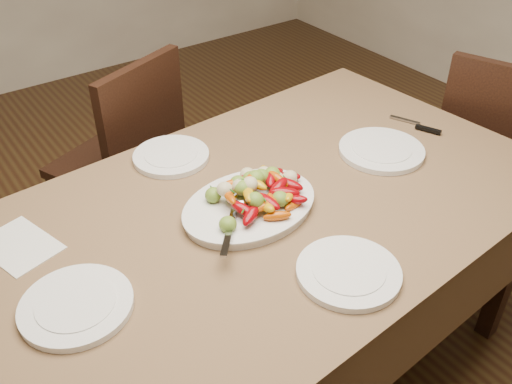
{
  "coord_description": "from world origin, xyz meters",
  "views": [
    {
      "loc": [
        -0.8,
        -0.92,
        1.75
      ],
      "look_at": [
        -0.04,
        0.12,
        0.82
      ],
      "focal_mm": 40.0,
      "sensor_mm": 36.0,
      "label": 1
    }
  ],
  "objects_px": {
    "plate_right": "(381,151)",
    "plate_far": "(171,156)",
    "dining_table": "(256,302)",
    "plate_left": "(76,306)",
    "chair_far": "(115,163)",
    "plate_near": "(348,272)",
    "chair_right": "(497,158)",
    "serving_platter": "(250,208)"
  },
  "relations": [
    {
      "from": "dining_table",
      "to": "plate_right",
      "type": "distance_m",
      "value": 0.64
    },
    {
      "from": "plate_left",
      "to": "plate_far",
      "type": "relative_size",
      "value": 1.07
    },
    {
      "from": "plate_right",
      "to": "plate_near",
      "type": "distance_m",
      "value": 0.6
    },
    {
      "from": "chair_right",
      "to": "plate_right",
      "type": "distance_m",
      "value": 0.78
    },
    {
      "from": "plate_right",
      "to": "plate_far",
      "type": "bearing_deg",
      "value": 147.11
    },
    {
      "from": "chair_far",
      "to": "serving_platter",
      "type": "bearing_deg",
      "value": 70.84
    },
    {
      "from": "chair_far",
      "to": "plate_near",
      "type": "height_order",
      "value": "chair_far"
    },
    {
      "from": "serving_platter",
      "to": "plate_right",
      "type": "xyz_separation_m",
      "value": [
        0.53,
        0.0,
        -0.0
      ]
    },
    {
      "from": "plate_left",
      "to": "plate_right",
      "type": "height_order",
      "value": "same"
    },
    {
      "from": "serving_platter",
      "to": "plate_far",
      "type": "bearing_deg",
      "value": 96.81
    },
    {
      "from": "chair_far",
      "to": "plate_right",
      "type": "relative_size",
      "value": 3.42
    },
    {
      "from": "dining_table",
      "to": "plate_near",
      "type": "distance_m",
      "value": 0.52
    },
    {
      "from": "plate_far",
      "to": "plate_near",
      "type": "relative_size",
      "value": 0.94
    },
    {
      "from": "plate_right",
      "to": "plate_far",
      "type": "distance_m",
      "value": 0.69
    },
    {
      "from": "dining_table",
      "to": "chair_right",
      "type": "height_order",
      "value": "chair_right"
    },
    {
      "from": "plate_far",
      "to": "plate_near",
      "type": "bearing_deg",
      "value": -82.76
    },
    {
      "from": "chair_right",
      "to": "plate_left",
      "type": "relative_size",
      "value": 3.63
    },
    {
      "from": "chair_far",
      "to": "plate_near",
      "type": "xyz_separation_m",
      "value": [
        0.1,
        -1.24,
        0.29
      ]
    },
    {
      "from": "chair_far",
      "to": "plate_far",
      "type": "xyz_separation_m",
      "value": [
        0.01,
        -0.51,
        0.29
      ]
    },
    {
      "from": "chair_right",
      "to": "plate_near",
      "type": "height_order",
      "value": "chair_right"
    },
    {
      "from": "plate_near",
      "to": "dining_table",
      "type": "bearing_deg",
      "value": 94.75
    },
    {
      "from": "dining_table",
      "to": "serving_platter",
      "type": "distance_m",
      "value": 0.39
    },
    {
      "from": "dining_table",
      "to": "plate_far",
      "type": "bearing_deg",
      "value": 99.5
    },
    {
      "from": "dining_table",
      "to": "plate_left",
      "type": "relative_size",
      "value": 7.03
    },
    {
      "from": "serving_platter",
      "to": "plate_near",
      "type": "relative_size",
      "value": 1.53
    },
    {
      "from": "chair_far",
      "to": "chair_right",
      "type": "bearing_deg",
      "value": 123.06
    },
    {
      "from": "plate_right",
      "to": "plate_near",
      "type": "xyz_separation_m",
      "value": [
        -0.48,
        -0.35,
        0.0
      ]
    },
    {
      "from": "serving_platter",
      "to": "plate_near",
      "type": "distance_m",
      "value": 0.36
    },
    {
      "from": "plate_far",
      "to": "plate_near",
      "type": "height_order",
      "value": "same"
    },
    {
      "from": "plate_near",
      "to": "plate_right",
      "type": "bearing_deg",
      "value": 36.31
    },
    {
      "from": "chair_far",
      "to": "plate_left",
      "type": "bearing_deg",
      "value": 40.49
    },
    {
      "from": "plate_left",
      "to": "plate_near",
      "type": "bearing_deg",
      "value": -26.22
    },
    {
      "from": "plate_right",
      "to": "plate_far",
      "type": "relative_size",
      "value": 1.14
    },
    {
      "from": "chair_right",
      "to": "serving_platter",
      "type": "relative_size",
      "value": 2.39
    },
    {
      "from": "dining_table",
      "to": "plate_right",
      "type": "relative_size",
      "value": 6.63
    },
    {
      "from": "plate_right",
      "to": "plate_near",
      "type": "relative_size",
      "value": 1.07
    },
    {
      "from": "chair_far",
      "to": "chair_right",
      "type": "xyz_separation_m",
      "value": [
        1.3,
        -0.89,
        0.0
      ]
    },
    {
      "from": "chair_far",
      "to": "plate_near",
      "type": "relative_size",
      "value": 3.67
    },
    {
      "from": "chair_far",
      "to": "dining_table",
      "type": "bearing_deg",
      "value": 72.03
    },
    {
      "from": "dining_table",
      "to": "plate_far",
      "type": "height_order",
      "value": "plate_far"
    },
    {
      "from": "chair_far",
      "to": "plate_far",
      "type": "relative_size",
      "value": 3.89
    },
    {
      "from": "chair_right",
      "to": "plate_far",
      "type": "distance_m",
      "value": 1.38
    }
  ]
}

